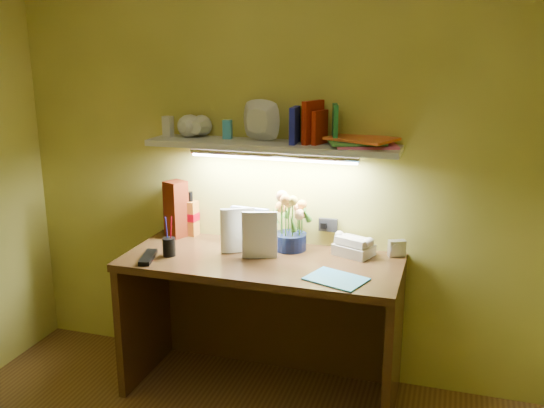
# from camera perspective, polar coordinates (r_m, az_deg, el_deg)

# --- Properties ---
(desk) EXTENTS (1.40, 0.60, 0.75)m
(desk) POSITION_cam_1_polar(r_m,az_deg,el_deg) (3.21, -1.00, -11.48)
(desk) COLOR #3E1E10
(desk) RESTS_ON ground
(flower_bouquet) EXTENTS (0.22, 0.22, 0.30)m
(flower_bouquet) POSITION_cam_1_polar(r_m,az_deg,el_deg) (3.16, 1.74, -1.67)
(flower_bouquet) COLOR #0C163B
(flower_bouquet) RESTS_ON desk
(telephone) EXTENTS (0.22, 0.20, 0.11)m
(telephone) POSITION_cam_1_polar(r_m,az_deg,el_deg) (3.13, 7.72, -3.80)
(telephone) COLOR beige
(telephone) RESTS_ON desk
(desk_clock) EXTENTS (0.09, 0.07, 0.08)m
(desk_clock) POSITION_cam_1_polar(r_m,az_deg,el_deg) (3.15, 11.67, -4.11)
(desk_clock) COLOR #BDBCC1
(desk_clock) RESTS_ON desk
(whisky_bottle) EXTENTS (0.07, 0.07, 0.25)m
(whisky_bottle) POSITION_cam_1_polar(r_m,az_deg,el_deg) (3.43, -7.63, -0.90)
(whisky_bottle) COLOR #C26D24
(whisky_bottle) RESTS_ON desk
(whisky_box) EXTENTS (0.14, 0.14, 0.32)m
(whisky_box) POSITION_cam_1_polar(r_m,az_deg,el_deg) (3.41, -9.01, -0.47)
(whisky_box) COLOR #551908
(whisky_box) RESTS_ON desk
(pen_cup) EXTENTS (0.08, 0.08, 0.16)m
(pen_cup) POSITION_cam_1_polar(r_m,az_deg,el_deg) (3.13, -9.69, -3.43)
(pen_cup) COLOR black
(pen_cup) RESTS_ON desk
(art_card) EXTENTS (0.21, 0.06, 0.21)m
(art_card) POSITION_cam_1_polar(r_m,az_deg,el_deg) (3.24, -2.19, -2.14)
(art_card) COLOR white
(art_card) RESTS_ON desk
(tv_remote) EXTENTS (0.11, 0.21, 0.02)m
(tv_remote) POSITION_cam_1_polar(r_m,az_deg,el_deg) (3.12, -11.59, -4.92)
(tv_remote) COLOR black
(tv_remote) RESTS_ON desk
(blue_folder) EXTENTS (0.31, 0.27, 0.01)m
(blue_folder) POSITION_cam_1_polar(r_m,az_deg,el_deg) (2.82, 6.06, -7.03)
(blue_folder) COLOR #3A9DD3
(blue_folder) RESTS_ON desk
(desk_book_a) EXTENTS (0.17, 0.10, 0.24)m
(desk_book_a) POSITION_cam_1_polar(r_m,az_deg,el_deg) (3.11, -4.88, -2.60)
(desk_book_a) COLOR beige
(desk_book_a) RESTS_ON desk
(desk_book_b) EXTENTS (0.18, 0.07, 0.24)m
(desk_book_b) POSITION_cam_1_polar(r_m,az_deg,el_deg) (3.04, -2.85, -2.95)
(desk_book_b) COLOR silver
(desk_book_b) RESTS_ON desk
(wall_shelf) EXTENTS (1.30, 0.34, 0.24)m
(wall_shelf) POSITION_cam_1_polar(r_m,az_deg,el_deg) (3.08, 0.00, 6.20)
(wall_shelf) COLOR silver
(wall_shelf) RESTS_ON ground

